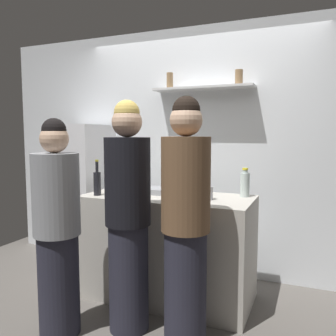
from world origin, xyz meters
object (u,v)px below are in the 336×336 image
Objects in this scene: wine_bottle_dark_glass at (97,182)px; water_bottle_plastic at (245,184)px; person_blonde at (128,218)px; baking_pan at (160,191)px; wine_bottle_pale_glass at (113,179)px; wine_bottle_green_glass at (190,187)px; refrigerator at (81,196)px; person_brown_jacket at (186,224)px; person_grey_hoodie at (57,230)px; utensil_holder at (208,193)px.

wine_bottle_dark_glass reaches higher than water_bottle_plastic.
wine_bottle_dark_glass is 0.19× the size of person_blonde.
baking_pan is at bearing -169.58° from water_bottle_plastic.
wine_bottle_dark_glass is 1.14× the size of wine_bottle_pale_glass.
baking_pan is at bearing 156.34° from wine_bottle_green_glass.
refrigerator reaches higher than wine_bottle_green_glass.
wine_bottle_dark_glass is at bearing -169.82° from wine_bottle_green_glass.
wine_bottle_dark_glass reaches higher than wine_bottle_pale_glass.
refrigerator is 5.57× the size of wine_bottle_green_glass.
wine_bottle_pale_glass reaches higher than baking_pan.
wine_bottle_dark_glass is at bearing -81.11° from wine_bottle_pale_glass.
person_blonde reaches higher than wine_bottle_pale_glass.
refrigerator is 6.25× the size of water_bottle_plastic.
refrigerator reaches higher than baking_pan.
wine_bottle_dark_glass is 1.08m from person_brown_jacket.
wine_bottle_pale_glass is 0.96m from person_blonde.
person_brown_jacket is (0.99, -0.39, -0.19)m from wine_bottle_dark_glass.
person_grey_hoodie reaches higher than wine_bottle_dark_glass.
person_grey_hoodie reaches higher than wine_bottle_pale_glass.
water_bottle_plastic is 0.15× the size of person_brown_jacket.
wine_bottle_dark_glass is (-0.49, -0.30, 0.09)m from baking_pan.
baking_pan is at bearing 31.45° from wine_bottle_dark_glass.
utensil_holder is 0.13× the size of person_brown_jacket.
water_bottle_plastic is 1.10m from person_blonde.
wine_bottle_green_glass reaches higher than utensil_holder.
person_brown_jacket reaches higher than utensil_holder.
person_brown_jacket is 1.09× the size of person_grey_hoodie.
person_brown_jacket reaches higher than person_blonde.
person_grey_hoodie is (-1.17, -1.07, -0.26)m from water_bottle_plastic.
wine_bottle_green_glass is 1.12m from person_grey_hoodie.
wine_bottle_dark_glass is at bearing -43.38° from refrigerator.
wine_bottle_pale_glass is 0.16× the size of person_blonde.
person_grey_hoodie is (0.13, -0.99, -0.25)m from wine_bottle_pale_glass.
person_blonde is at bearing -40.10° from refrigerator.
wine_bottle_dark_glass is at bearing 59.75° from person_brown_jacket.
person_blonde is (-0.46, 0.01, -0.00)m from person_brown_jacket.
wine_bottle_dark_glass is 1.13× the size of wine_bottle_green_glass.
person_grey_hoodie is at bearing -137.63° from water_bottle_plastic.
person_grey_hoodie reaches higher than wine_bottle_green_glass.
baking_pan is 0.69m from person_blonde.
wine_bottle_pale_glass is at bearing 173.15° from baking_pan.
baking_pan is 0.86m from person_brown_jacket.
wine_bottle_dark_glass is (0.60, -0.57, 0.26)m from refrigerator.
wine_bottle_green_glass is 0.16× the size of person_blonde.
water_bottle_plastic is at bearing -3.97° from refrigerator.
person_grey_hoodie reaches higher than refrigerator.
person_brown_jacket reaches higher than refrigerator.
utensil_holder is 0.68× the size of wine_bottle_dark_glass.
wine_bottle_green_glass is 0.64m from person_blonde.
water_bottle_plastic is at bearing -25.47° from person_brown_jacket.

